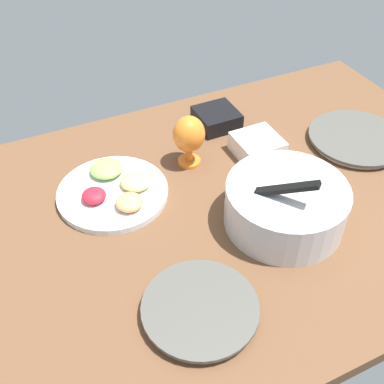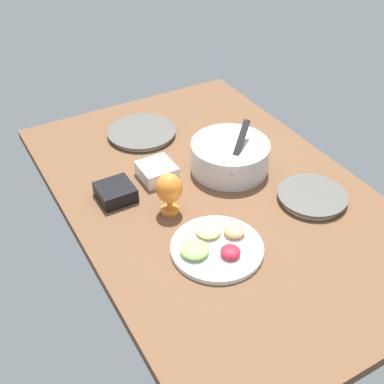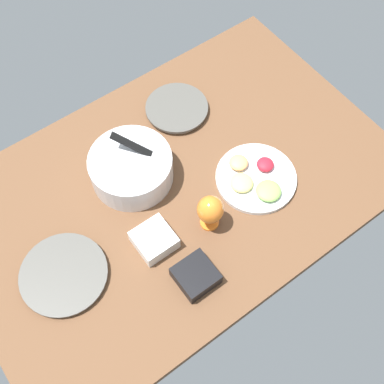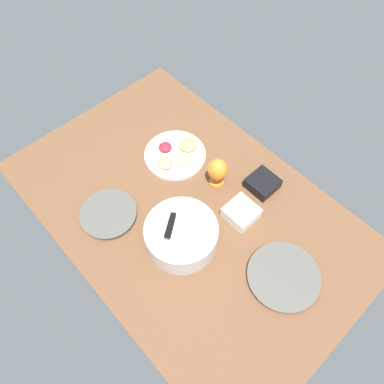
{
  "view_description": "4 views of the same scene",
  "coord_description": "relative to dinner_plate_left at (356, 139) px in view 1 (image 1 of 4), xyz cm",
  "views": [
    {
      "loc": [
        46.09,
        78.85,
        86.92
      ],
      "look_at": [
        7.03,
        -3.73,
        3.68
      ],
      "focal_mm": 44.31,
      "sensor_mm": 36.0,
      "label": 1
    },
    {
      "loc": [
        120.52,
        -78.62,
        113.8
      ],
      "look_at": [
        -0.93,
        -9.64,
        3.68
      ],
      "focal_mm": 46.83,
      "sensor_mm": 36.0,
      "label": 2
    },
    {
      "loc": [
        -49.1,
        -76.82,
        157.15
      ],
      "look_at": [
        1.75,
        -7.39,
        3.68
      ],
      "focal_mm": 46.3,
      "sensor_mm": 36.0,
      "label": 3
    },
    {
      "loc": [
        -61.51,
        53.68,
        142.99
      ],
      "look_at": [
        2.6,
        -5.68,
        3.68
      ],
      "focal_mm": 34.4,
      "sensor_mm": 36.0,
      "label": 4
    }
  ],
  "objects": [
    {
      "name": "dinner_plate_right",
      "position": [
        70.31,
        34.47,
        0.16
      ],
      "size": [
        25.01,
        25.01,
        2.62
      ],
      "color": "silver",
      "rests_on": "ground_plane"
    },
    {
      "name": "ground_plane",
      "position": [
        50.16,
        6.49,
        -3.2
      ],
      "size": [
        160.0,
        104.0,
        4.0
      ],
      "primitive_type": "cube",
      "color": "brown"
    },
    {
      "name": "fruit_platter",
      "position": [
        74.84,
        -8.97,
        0.43
      ],
      "size": [
        29.83,
        29.83,
        4.93
      ],
      "color": "silver",
      "rests_on": "ground_plane"
    },
    {
      "name": "square_bowl_black",
      "position": [
        34.7,
        -26.47,
        1.79
      ],
      "size": [
        12.62,
        12.62,
        5.38
      ],
      "color": "black",
      "rests_on": "ground_plane"
    },
    {
      "name": "square_bowl_white",
      "position": [
        30.81,
        -7.99,
        2.02
      ],
      "size": [
        12.8,
        12.8,
        5.79
      ],
      "color": "white",
      "rests_on": "ground_plane"
    },
    {
      "name": "mixing_bowl",
      "position": [
        39.44,
        19.12,
        5.03
      ],
      "size": [
        30.07,
        30.07,
        18.95
      ],
      "color": "silver",
      "rests_on": "ground_plane"
    },
    {
      "name": "hurricane_glass_orange",
      "position": [
        50.74,
        -12.87,
        8.35
      ],
      "size": [
        9.16,
        9.16,
        15.49
      ],
      "color": "orange",
      "rests_on": "ground_plane"
    },
    {
      "name": "dinner_plate_left",
      "position": [
        0.0,
        0.0,
        0.0
      ],
      "size": [
        29.29,
        29.29,
        2.31
      ],
      "color": "silver",
      "rests_on": "ground_plane"
    }
  ]
}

